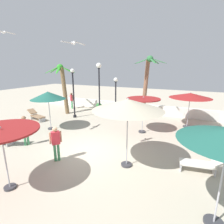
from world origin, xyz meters
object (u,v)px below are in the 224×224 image
Objects in this scene: patio_umbrella_1 at (128,105)px; lamp_post_1 at (73,90)px; guest_1 at (56,140)px; lamp_post_2 at (99,81)px; lounge_chair_0 at (4,138)px; lounge_chair_2 at (203,163)px; lamp_post_0 at (116,93)px; planter at (99,108)px; patio_umbrella_5 at (190,96)px; seagull_0 at (73,43)px; patio_umbrella_4 at (1,133)px; guest_0 at (72,99)px; guest_2 at (25,128)px; palm_tree_1 at (63,83)px; patio_umbrella_0 at (48,96)px; palm_tree_0 at (147,81)px; lounge_chair_1 at (36,115)px; patio_umbrella_3 at (143,101)px.

lamp_post_1 is at bearing 142.08° from patio_umbrella_1.
lamp_post_2 is at bearing 104.03° from guest_1.
lounge_chair_0 is 10.31m from lounge_chair_2.
lamp_post_0 is 2.86m from planter.
seagull_0 is (-4.41, -7.22, 2.91)m from patio_umbrella_5.
patio_umbrella_4 reaches higher than guest_1.
patio_umbrella_5 is 12.17m from lounge_chair_0.
patio_umbrella_4 is at bearing -62.57° from guest_0.
guest_2 is at bearing -138.34° from patio_umbrella_5.
patio_umbrella_1 is 10.46m from palm_tree_1.
lounge_chair_0 is at bearing -105.80° from lamp_post_2.
lamp_post_0 reaches higher than guest_1.
patio_umbrella_0 is at bearing -109.82° from lamp_post_2.
palm_tree_0 is 1.11× the size of lamp_post_2.
patio_umbrella_4 reaches higher than planter.
lamp_post_0 is 4.00× the size of planter.
lounge_chair_1 is at bearing -140.47° from lamp_post_1.
palm_tree_1 reaches higher than patio_umbrella_0.
guest_2 is at bearing 168.09° from guest_1.
seagull_0 reaches higher than lounge_chair_2.
lamp_post_1 reaches higher than patio_umbrella_5.
patio_umbrella_1 is 8.64m from lamp_post_1.
guest_1 is (0.65, -8.22, -1.07)m from lamp_post_0.
patio_umbrella_1 is 3.33m from seagull_0.
patio_umbrella_1 is (6.53, -2.16, 0.39)m from patio_umbrella_0.
lamp_post_1 is (-5.67, -2.10, -0.80)m from palm_tree_0.
patio_umbrella_3 reaches higher than guest_1.
guest_2 is 5.55m from seagull_0.
lamp_post_0 is 3.75× the size of seagull_0.
lamp_post_1 is 4.88× the size of planter.
palm_tree_1 is 0.98× the size of lamp_post_2.
lamp_post_0 is (-0.44, 10.46, -0.06)m from patio_umbrella_4.
palm_tree_0 is at bearing 58.96° from guest_2.
lounge_chair_0 is at bearing -62.99° from lounge_chair_1.
palm_tree_0 reaches higher than lounge_chair_2.
patio_umbrella_3 is 4.38m from lamp_post_0.
palm_tree_1 reaches higher than patio_umbrella_5.
patio_umbrella_4 is 0.86× the size of patio_umbrella_5.
guest_2 reaches higher than guest_1.
patio_umbrella_3 reaches higher than guest_0.
planter is at bearing 141.67° from lounge_chair_2.
lounge_chair_0 is at bearing -76.98° from guest_0.
lamp_post_1 is at bearing 155.97° from lounge_chair_2.
guest_1 is 1.99× the size of planter.
patio_umbrella_3 reaches higher than guest_2.
guest_2 is 8.45m from planter.
lamp_post_0 is at bearing 117.50° from patio_umbrella_1.
lamp_post_0 is at bearing 92.42° from patio_umbrella_4.
guest_0 is (0.11, 4.60, 0.61)m from lounge_chair_1.
lounge_chair_1 is (-2.41, -1.99, -1.99)m from lamp_post_1.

